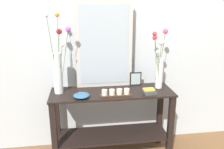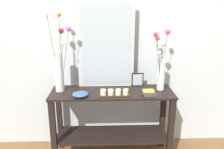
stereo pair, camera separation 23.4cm
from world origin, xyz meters
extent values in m
cube|color=#B2BCC1|center=(0.00, 0.33, 1.35)|extent=(6.40, 0.08, 2.70)
cube|color=black|center=(0.00, 0.00, 0.76)|extent=(1.27, 0.41, 0.02)
cube|color=black|center=(0.00, 0.00, 0.25)|extent=(1.21, 0.37, 0.02)
cube|color=black|center=(-0.60, -0.17, 0.37)|extent=(0.06, 0.06, 0.75)
cube|color=black|center=(0.60, -0.17, 0.37)|extent=(0.06, 0.06, 0.75)
cube|color=black|center=(-0.60, 0.17, 0.37)|extent=(0.06, 0.06, 0.75)
cube|color=black|center=(0.60, 0.17, 0.37)|extent=(0.06, 0.06, 0.75)
cube|color=#B7B2AD|center=(-0.06, 0.18, 1.22)|extent=(0.60, 0.03, 0.91)
cube|color=#9EADB7|center=(-0.06, 0.16, 1.22)|extent=(0.52, 0.00, 0.83)
cylinder|color=silver|center=(-0.54, 0.04, 0.97)|extent=(0.09, 0.09, 0.42)
cylinder|color=#4C753D|center=(-0.52, 0.06, 1.16)|extent=(0.02, 0.07, 0.76)
sphere|color=orange|center=(-0.51, 0.09, 1.54)|extent=(0.04, 0.04, 0.04)
cylinder|color=#4C753D|center=(-0.51, 0.01, 1.03)|extent=(0.08, 0.10, 0.49)
sphere|color=silver|center=(-0.47, -0.04, 1.27)|extent=(0.04, 0.04, 0.04)
cylinder|color=#4C753D|center=(-0.47, 0.02, 1.10)|extent=(0.11, 0.04, 0.63)
sphere|color=#B24CB7|center=(-0.42, 0.00, 1.41)|extent=(0.05, 0.05, 0.05)
cylinder|color=#4C753D|center=(-0.57, -0.01, 1.16)|extent=(0.05, 0.13, 0.76)
sphere|color=silver|center=(-0.59, -0.07, 1.54)|extent=(0.04, 0.04, 0.04)
cylinder|color=#4C753D|center=(-0.53, 0.08, 1.08)|extent=(0.04, 0.10, 0.59)
sphere|color=red|center=(-0.51, 0.12, 1.38)|extent=(0.06, 0.06, 0.06)
cylinder|color=silver|center=(0.52, 0.05, 0.93)|extent=(0.08, 0.08, 0.33)
cylinder|color=#4C753D|center=(0.49, 0.00, 0.98)|extent=(0.06, 0.09, 0.40)
sphere|color=silver|center=(0.46, -0.04, 1.18)|extent=(0.04, 0.04, 0.04)
cylinder|color=#4C753D|center=(0.49, 0.09, 1.04)|extent=(0.04, 0.07, 0.52)
sphere|color=red|center=(0.47, 0.12, 1.30)|extent=(0.05, 0.05, 0.05)
cylinder|color=#4C753D|center=(0.53, 0.05, 1.08)|extent=(0.05, 0.01, 0.59)
sphere|color=#EA4275|center=(0.56, 0.05, 1.37)|extent=(0.05, 0.05, 0.05)
cylinder|color=#4C753D|center=(0.50, 0.02, 1.03)|extent=(0.01, 0.08, 0.49)
sphere|color=silver|center=(0.50, -0.02, 1.27)|extent=(0.06, 0.06, 0.06)
cylinder|color=#4C753D|center=(0.47, 0.01, 1.07)|extent=(0.11, 0.07, 0.57)
sphere|color=red|center=(0.42, -0.03, 1.36)|extent=(0.04, 0.04, 0.04)
cube|color=#382316|center=(0.02, -0.12, 0.77)|extent=(0.32, 0.09, 0.01)
cylinder|color=beige|center=(-0.09, -0.12, 0.81)|extent=(0.06, 0.06, 0.05)
cylinder|color=beige|center=(-0.02, -0.12, 0.81)|extent=(0.06, 0.06, 0.05)
cylinder|color=beige|center=(0.06, -0.12, 0.81)|extent=(0.06, 0.06, 0.05)
cylinder|color=beige|center=(0.13, -0.12, 0.81)|extent=(0.06, 0.06, 0.05)
cube|color=black|center=(0.29, 0.15, 0.84)|extent=(0.13, 0.01, 0.15)
cube|color=#97AEAF|center=(0.29, 0.15, 0.84)|extent=(0.11, 0.00, 0.13)
cylinder|color=#2D5B84|center=(-0.32, -0.13, 0.77)|extent=(0.06, 0.06, 0.01)
ellipsoid|color=#2D5B84|center=(-0.32, -0.13, 0.79)|extent=(0.16, 0.16, 0.04)
cube|color=#424247|center=(0.37, -0.13, 0.78)|extent=(0.13, 0.07, 0.02)
cube|color=#424247|center=(0.35, -0.12, 0.80)|extent=(0.12, 0.10, 0.02)
cube|color=gold|center=(0.36, -0.12, 0.82)|extent=(0.11, 0.08, 0.02)
camera|label=1|loc=(-0.31, -2.22, 1.64)|focal=36.96mm
camera|label=2|loc=(-0.08, -2.24, 1.64)|focal=36.96mm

